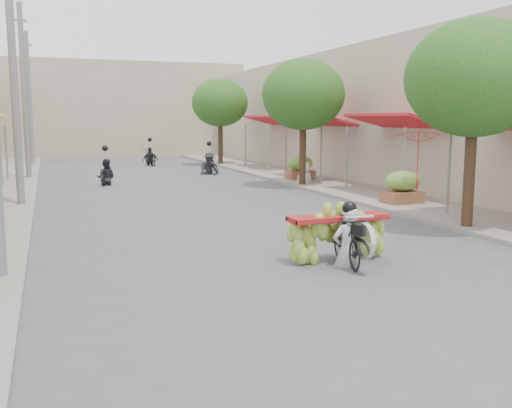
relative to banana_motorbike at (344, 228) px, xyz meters
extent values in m
plane|color=#525257|center=(-0.81, -2.08, -0.71)|extent=(120.00, 120.00, 0.00)
cube|color=gray|center=(6.19, 12.92, -0.65)|extent=(4.00, 60.00, 0.12)
cylinder|color=slate|center=(-7.11, 15.12, 0.57)|extent=(0.08, 0.08, 2.55)
cylinder|color=slate|center=(-7.11, 18.72, 0.57)|extent=(0.08, 0.08, 2.55)
cube|color=#B5AA96|center=(11.19, 11.92, 2.29)|extent=(8.00, 40.00, 6.00)
cylinder|color=slate|center=(5.49, 3.82, 0.57)|extent=(0.08, 0.08, 2.55)
cube|color=red|center=(6.31, 7.92, 2.04)|extent=(1.77, 4.20, 0.53)
cylinder|color=slate|center=(5.49, 6.02, 0.57)|extent=(0.08, 0.08, 2.55)
cylinder|color=slate|center=(5.49, 9.82, 0.57)|extent=(0.08, 0.08, 2.55)
cube|color=red|center=(6.31, 13.92, 2.04)|extent=(1.77, 4.20, 0.53)
cylinder|color=slate|center=(5.49, 12.02, 0.57)|extent=(0.08, 0.08, 2.55)
cylinder|color=slate|center=(5.49, 15.82, 0.57)|extent=(0.08, 0.08, 2.55)
cube|color=red|center=(6.31, 19.92, 2.04)|extent=(1.77, 4.20, 0.53)
cylinder|color=slate|center=(5.49, 18.02, 0.57)|extent=(0.08, 0.08, 2.55)
cylinder|color=slate|center=(5.49, 21.82, 0.57)|extent=(0.08, 0.08, 2.55)
cube|color=#AEA189|center=(-0.81, 35.92, 2.79)|extent=(20.00, 6.00, 7.00)
cylinder|color=slate|center=(-6.21, 9.92, 3.29)|extent=(0.24, 0.24, 8.00)
cylinder|color=slate|center=(-6.21, 18.92, 3.29)|extent=(0.24, 0.24, 8.00)
cube|color=slate|center=(-6.21, 18.92, 6.49)|extent=(0.60, 0.08, 0.08)
cylinder|color=slate|center=(-6.21, 27.92, 3.29)|extent=(0.24, 0.24, 8.00)
cube|color=slate|center=(-6.21, 27.92, 6.49)|extent=(0.60, 0.08, 0.08)
cylinder|color=#3A2719|center=(4.59, 1.92, 0.89)|extent=(0.28, 0.28, 3.20)
ellipsoid|color=#295C1C|center=(4.59, 1.92, 3.09)|extent=(3.40, 3.40, 2.90)
cylinder|color=#3A2719|center=(4.59, 11.92, 0.89)|extent=(0.28, 0.28, 3.20)
ellipsoid|color=#295C1C|center=(4.59, 11.92, 3.09)|extent=(3.40, 3.40, 2.90)
cylinder|color=#3A2719|center=(4.59, 23.92, 0.89)|extent=(0.28, 0.28, 3.20)
ellipsoid|color=#295C1C|center=(4.59, 23.92, 3.09)|extent=(3.40, 3.40, 2.90)
cube|color=brown|center=(5.39, 5.92, -0.34)|extent=(1.20, 0.80, 0.50)
ellipsoid|color=#6CA13C|center=(5.39, 5.92, 0.24)|extent=(1.20, 0.88, 0.66)
cube|color=brown|center=(5.39, 13.92, -0.34)|extent=(1.20, 0.80, 0.50)
ellipsoid|color=#6CA13C|center=(5.39, 13.92, 0.24)|extent=(1.20, 0.88, 0.66)
imported|color=black|center=(0.00, -0.12, -0.21)|extent=(0.81, 1.76, 1.00)
cylinder|color=silver|center=(0.00, -0.77, -0.09)|extent=(0.10, 0.66, 0.66)
cube|color=black|center=(0.00, -0.67, 0.09)|extent=(0.28, 0.22, 0.22)
cylinder|color=silver|center=(0.00, -0.57, 0.31)|extent=(0.60, 0.05, 0.05)
cube|color=maroon|center=(0.00, 0.23, 0.17)|extent=(2.02, 0.55, 0.10)
imported|color=silver|center=(0.00, -0.17, 0.45)|extent=(0.62, 0.46, 1.72)
sphere|color=black|center=(0.00, -0.20, 1.28)|extent=(0.28, 0.28, 0.28)
imported|color=#B4181B|center=(5.36, 5.09, 1.83)|extent=(2.41, 2.41, 1.89)
imported|color=white|center=(5.05, 12.69, 0.28)|extent=(0.92, 0.63, 1.74)
imported|color=black|center=(-3.03, 15.45, -0.30)|extent=(1.00, 1.54, 0.81)
imported|color=black|center=(-3.03, 15.45, 0.42)|extent=(0.91, 0.73, 1.65)
sphere|color=black|center=(-3.03, 15.45, 0.87)|extent=(0.26, 0.26, 0.26)
imported|color=black|center=(2.38, 18.47, -0.26)|extent=(0.90, 1.59, 0.90)
imported|color=black|center=(2.38, 18.47, 0.42)|extent=(1.18, 0.86, 1.65)
sphere|color=black|center=(2.38, 18.47, 0.87)|extent=(0.26, 0.26, 0.26)
imported|color=black|center=(0.49, 25.09, -0.21)|extent=(0.87, 1.84, 0.99)
imported|color=black|center=(0.49, 25.09, 0.42)|extent=(1.03, 0.66, 1.65)
sphere|color=black|center=(0.49, 25.09, 0.87)|extent=(0.26, 0.26, 0.26)
camera|label=1|loc=(-5.32, -9.63, 2.09)|focal=40.00mm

